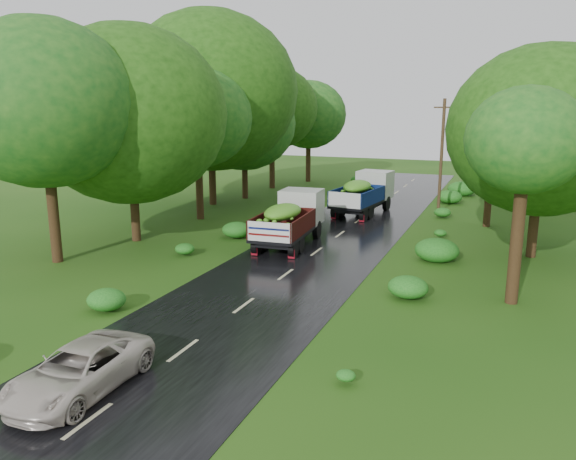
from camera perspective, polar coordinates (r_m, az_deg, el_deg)
The scene contains 10 objects.
ground at distance 16.99m, azimuth -10.60°, elevation -11.97°, with size 120.00×120.00×0.00m, color #1B470F.
road at distance 21.04m, azimuth -3.31°, elevation -6.79°, with size 6.50×80.00×0.02m, color black.
road_lines at distance 21.90m, azimuth -2.21°, elevation -5.96°, with size 0.12×69.60×0.00m.
truck_near at distance 28.43m, azimuth 0.31°, elevation 1.38°, with size 2.50×6.18×2.55m.
truck_far at distance 36.86m, azimuth 7.81°, elevation 3.93°, with size 2.91×6.40×2.60m.
car at distance 15.20m, azimuth -20.45°, elevation -13.17°, with size 1.93×4.18×1.16m, color beige.
utility_pole at distance 37.51m, azimuth 15.33°, elevation 7.31°, with size 1.25×0.49×7.35m.
trees_left at distance 37.92m, azimuth -7.80°, elevation 12.05°, with size 6.56×33.44×10.06m.
trees_right at distance 34.68m, azimuth 23.46°, elevation 9.19°, with size 6.08×30.13×7.71m.
shrubs at distance 29.02m, azimuth 4.19°, elevation -0.62°, with size 11.90×44.00×0.70m.
Camera 1 is at (8.44, -12.95, 7.04)m, focal length 35.00 mm.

